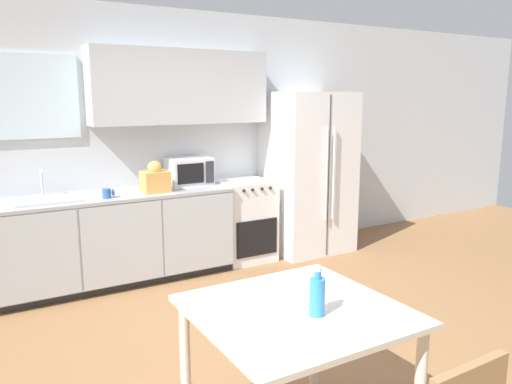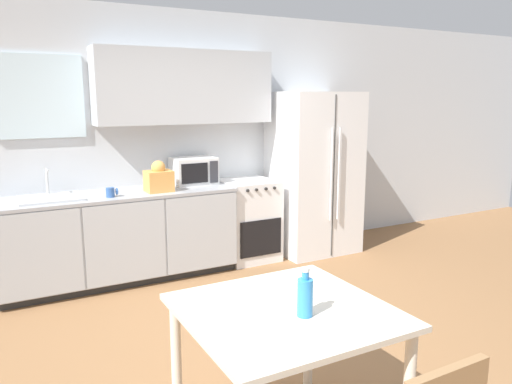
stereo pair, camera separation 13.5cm
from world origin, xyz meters
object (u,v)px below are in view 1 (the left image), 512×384
object	(u,v)px
oven_range	(243,220)
dining_table	(297,329)
refrigerator	(308,173)
microwave	(189,171)
coffee_mug	(107,193)
drink_bottle	(317,295)

from	to	relation	value
oven_range	dining_table	world-z (taller)	oven_range
refrigerator	microwave	size ratio (longest dim) A/B	4.14
coffee_mug	refrigerator	bearing A→B (deg)	2.70
refrigerator	drink_bottle	distance (m)	3.56
dining_table	drink_bottle	distance (m)	0.24
microwave	drink_bottle	distance (m)	3.15
oven_range	microwave	distance (m)	0.84
coffee_mug	drink_bottle	xyz separation A→B (m)	(0.29, -2.79, -0.05)
microwave	drink_bottle	size ratio (longest dim) A/B	1.86
oven_range	dining_table	distance (m)	3.14
dining_table	refrigerator	bearing A→B (deg)	53.00
oven_range	microwave	world-z (taller)	microwave
refrigerator	coffee_mug	size ratio (longest dim) A/B	17.16
oven_range	refrigerator	distance (m)	0.96
refrigerator	drink_bottle	world-z (taller)	refrigerator
drink_bottle	microwave	bearing A→B (deg)	78.17
refrigerator	coffee_mug	distance (m)	2.36
microwave	coffee_mug	world-z (taller)	microwave
refrigerator	microwave	xyz separation A→B (m)	(-1.42, 0.18, 0.10)
oven_range	drink_bottle	bearing A→B (deg)	-112.55
microwave	dining_table	distance (m)	3.07
refrigerator	microwave	bearing A→B (deg)	172.80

